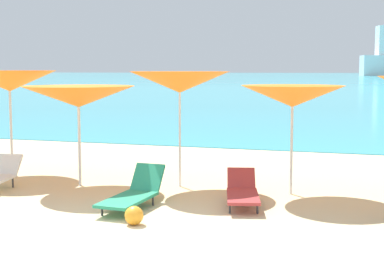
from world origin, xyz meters
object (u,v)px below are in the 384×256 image
(umbrella_3, at_px, (78,97))
(umbrella_4, at_px, (180,82))
(umbrella_5, at_px, (292,96))
(umbrella_2, at_px, (9,81))
(lounge_chair_0, at_px, (242,191))
(lounge_chair_1, at_px, (133,193))
(beach_ball, at_px, (134,216))

(umbrella_3, distance_m, umbrella_4, 2.06)
(umbrella_3, bearing_deg, umbrella_5, 6.53)
(umbrella_2, height_order, umbrella_5, umbrella_2)
(umbrella_5, bearing_deg, lounge_chair_0, -121.28)
(lounge_chair_0, xyz_separation_m, lounge_chair_1, (-1.73, -0.74, 0.01))
(umbrella_3, bearing_deg, beach_ball, -46.95)
(umbrella_3, xyz_separation_m, beach_ball, (2.21, -2.36, -1.66))
(lounge_chair_1, relative_size, beach_ball, 5.65)
(umbrella_4, height_order, umbrella_5, umbrella_4)
(umbrella_2, relative_size, lounge_chair_1, 1.43)
(umbrella_3, relative_size, lounge_chair_0, 1.53)
(lounge_chair_0, bearing_deg, umbrella_5, 44.19)
(umbrella_5, bearing_deg, umbrella_3, -173.47)
(lounge_chair_0, bearing_deg, umbrella_4, 128.14)
(umbrella_4, bearing_deg, umbrella_3, -165.23)
(umbrella_2, xyz_separation_m, umbrella_4, (4.09, -0.21, 0.01))
(umbrella_2, xyz_separation_m, umbrella_5, (6.32, -0.25, -0.24))
(umbrella_4, bearing_deg, umbrella_5, -0.99)
(umbrella_2, xyz_separation_m, lounge_chair_0, (5.63, -1.38, -1.85))
(lounge_chair_0, distance_m, beach_ball, 2.15)
(umbrella_2, xyz_separation_m, lounge_chair_1, (3.90, -2.12, -1.84))
(lounge_chair_0, bearing_deg, beach_ball, -141.82)
(beach_ball, bearing_deg, umbrella_4, 94.74)
(umbrella_2, relative_size, beach_ball, 8.06)
(umbrella_4, height_order, lounge_chair_1, umbrella_4)
(lounge_chair_0, bearing_deg, lounge_chair_1, -171.39)
(lounge_chair_0, height_order, lounge_chair_1, lounge_chair_1)
(umbrella_2, distance_m, umbrella_4, 4.10)
(umbrella_2, height_order, lounge_chair_1, umbrella_2)
(lounge_chair_0, relative_size, lounge_chair_1, 0.99)
(umbrella_2, relative_size, umbrella_3, 0.94)
(umbrella_3, xyz_separation_m, umbrella_5, (4.20, 0.48, 0.04))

